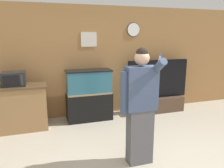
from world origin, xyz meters
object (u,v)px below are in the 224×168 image
Objects in this scene: counter_island at (12,109)px; aquarium_on_stand at (89,95)px; microwave at (14,79)px; tv_on_stand at (157,97)px; person_standing at (140,106)px.

counter_island is 1.20× the size of aquarium_on_stand.
aquarium_on_stand is at bearing 3.24° from microwave.
microwave is at bearing -178.48° from tv_on_stand.
tv_on_stand is (3.30, 0.09, -0.69)m from microwave.
aquarium_on_stand is (1.62, 0.12, 0.11)m from counter_island.
aquarium_on_stand is at bearing 4.34° from counter_island.
tv_on_stand is 0.92× the size of person_standing.
counter_island is at bearing -157.86° from microwave.
person_standing is at bearing -125.59° from tv_on_stand.
microwave is 2.67m from person_standing.
tv_on_stand reaches higher than microwave.
microwave is (0.09, 0.04, 0.60)m from counter_island.
tv_on_stand is at bearing 0.04° from aquarium_on_stand.
microwave is at bearing 22.14° from counter_island.
microwave is 1.61m from aquarium_on_stand.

